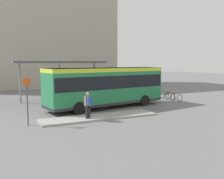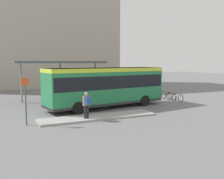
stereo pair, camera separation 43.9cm
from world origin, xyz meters
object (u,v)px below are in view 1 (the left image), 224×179
Objects in this scene: bicycle_white at (176,97)px; platform_sign at (27,99)px; city_bus at (107,85)px; pedestrian_waiting at (88,104)px; bicycle_green at (166,95)px; bicycle_orange at (170,96)px.

bicycle_white is 0.61× the size of platform_sign.
city_bus is 7.48m from platform_sign.
bicycle_white is at bearing -7.82° from city_bus.
platform_sign reaches higher than pedestrian_waiting.
platform_sign reaches higher than bicycle_green.
bicycle_white reaches higher than bicycle_orange.
city_bus is at bearing -79.19° from bicycle_orange.
bicycle_orange is at bearing -173.09° from bicycle_white.
pedestrian_waiting is at bearing -69.56° from bicycle_white.
bicycle_orange is 0.91× the size of bicycle_green.
pedestrian_waiting is at bearing -62.59° from bicycle_orange.
pedestrian_waiting is at bearing 115.00° from bicycle_green.
bicycle_green is (10.52, 5.59, -0.72)m from pedestrian_waiting.
platform_sign is at bearing 72.15° from pedestrian_waiting.
city_bus is 7.63m from bicycle_white.
bicycle_white is (10.46, 3.86, -0.73)m from pedestrian_waiting.
bicycle_orange is (7.37, 1.02, -1.56)m from city_bus.
platform_sign is (-14.19, -5.27, 1.18)m from bicycle_green.
platform_sign is at bearing -75.76° from bicycle_white.
city_bus is 7.91m from bicycle_green.
platform_sign is (-14.04, -4.40, 1.21)m from bicycle_orange.
bicycle_green reaches higher than bicycle_white.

